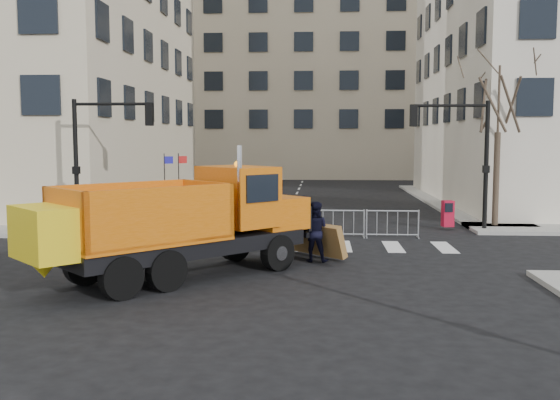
# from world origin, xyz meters

# --- Properties ---
(ground) EXTENTS (120.00, 120.00, 0.00)m
(ground) POSITION_xyz_m (0.00, 0.00, 0.00)
(ground) COLOR black
(ground) RESTS_ON ground
(sidewalk_back) EXTENTS (64.00, 5.00, 0.15)m
(sidewalk_back) POSITION_xyz_m (0.00, 8.50, 0.07)
(sidewalk_back) COLOR gray
(sidewalk_back) RESTS_ON ground
(building_far) EXTENTS (30.00, 18.00, 24.00)m
(building_far) POSITION_xyz_m (0.00, 52.00, 12.00)
(building_far) COLOR #BDAD90
(building_far) RESTS_ON ground
(traffic_light_left) EXTENTS (0.18, 0.18, 5.40)m
(traffic_light_left) POSITION_xyz_m (-8.00, 7.50, 2.70)
(traffic_light_left) COLOR black
(traffic_light_left) RESTS_ON ground
(traffic_light_right) EXTENTS (0.18, 0.18, 5.40)m
(traffic_light_right) POSITION_xyz_m (8.50, 9.50, 2.70)
(traffic_light_right) COLOR black
(traffic_light_right) RESTS_ON ground
(crowd_barriers) EXTENTS (12.60, 0.60, 1.10)m
(crowd_barriers) POSITION_xyz_m (-0.75, 7.60, 0.55)
(crowd_barriers) COLOR #9EA0A5
(crowd_barriers) RESTS_ON ground
(street_tree) EXTENTS (3.00, 3.00, 7.50)m
(street_tree) POSITION_xyz_m (9.20, 10.50, 3.75)
(street_tree) COLOR #382B21
(street_tree) RESTS_ON ground
(plow_truck) EXTENTS (8.34, 8.48, 3.65)m
(plow_truck) POSITION_xyz_m (-2.15, -0.04, 1.62)
(plow_truck) COLOR black
(plow_truck) RESTS_ON ground
(cop_a) EXTENTS (0.74, 0.55, 1.83)m
(cop_a) POSITION_xyz_m (0.59, 4.76, 0.92)
(cop_a) COLOR black
(cop_a) RESTS_ON ground
(cop_b) EXTENTS (1.02, 0.85, 1.89)m
(cop_b) POSITION_xyz_m (1.52, 2.63, 0.95)
(cop_b) COLOR black
(cop_b) RESTS_ON ground
(cop_c) EXTENTS (0.92, 1.20, 1.90)m
(cop_c) POSITION_xyz_m (1.17, 4.71, 0.95)
(cop_c) COLOR black
(cop_c) RESTS_ON ground
(worker) EXTENTS (1.22, 1.18, 1.67)m
(worker) POSITION_xyz_m (-3.87, 6.80, 0.99)
(worker) COLOR #DFEE1C
(worker) RESTS_ON sidewalk_back
(newspaper_box) EXTENTS (0.50, 0.46, 1.10)m
(newspaper_box) POSITION_xyz_m (7.07, 9.88, 0.70)
(newspaper_box) COLOR #B00D28
(newspaper_box) RESTS_ON sidewalk_back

